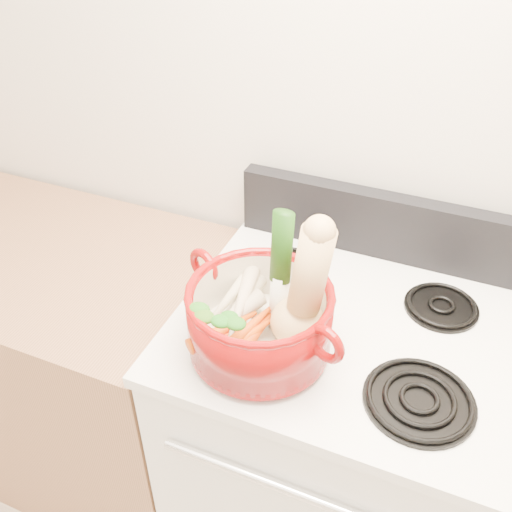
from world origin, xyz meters
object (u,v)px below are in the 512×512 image
at_px(squash, 303,288).
at_px(leek, 280,271).
at_px(stove_body, 331,450).
at_px(dutch_oven, 260,320).

height_order(squash, leek, same).
bearing_deg(leek, stove_body, 43.19).
relative_size(squash, leek, 0.98).
bearing_deg(dutch_oven, squash, 34.46).
distance_m(dutch_oven, squash, 0.13).
distance_m(dutch_oven, leek, 0.12).
bearing_deg(squash, leek, 129.65).
distance_m(stove_body, squash, 0.70).
bearing_deg(stove_body, dutch_oven, -135.58).
bearing_deg(squash, stove_body, 37.63).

